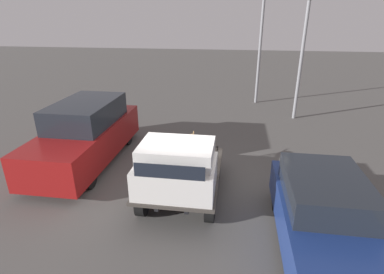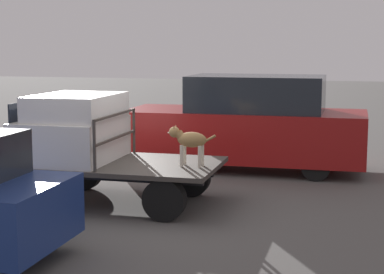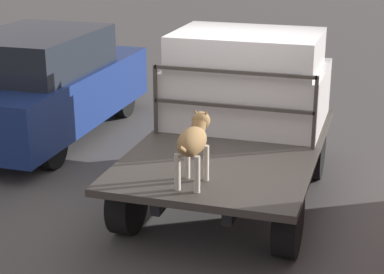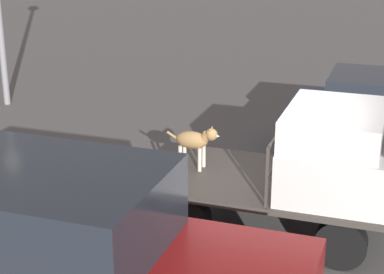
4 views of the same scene
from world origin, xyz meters
name	(u,v)px [view 4 (image 4 of 4)]	position (x,y,z in m)	size (l,w,h in m)	color
ground_plane	(273,226)	(0.00, 0.00, 0.00)	(80.00, 80.00, 0.00)	#514F4C
flatbed_truck	(275,192)	(0.00, 0.00, 0.56)	(3.50, 2.07, 0.76)	black
truck_cab	(339,152)	(0.88, 0.00, 1.31)	(1.56, 1.95, 1.18)	silver
truck_headboard	(282,144)	(0.07, 0.00, 1.33)	(0.04, 1.95, 0.86)	#3D3833
dog	(196,141)	(-1.27, 0.06, 1.21)	(0.86, 0.26, 0.71)	beige
parked_pickup_far	(43,268)	(-1.66, -3.69, 1.03)	(5.34, 2.00, 2.13)	black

